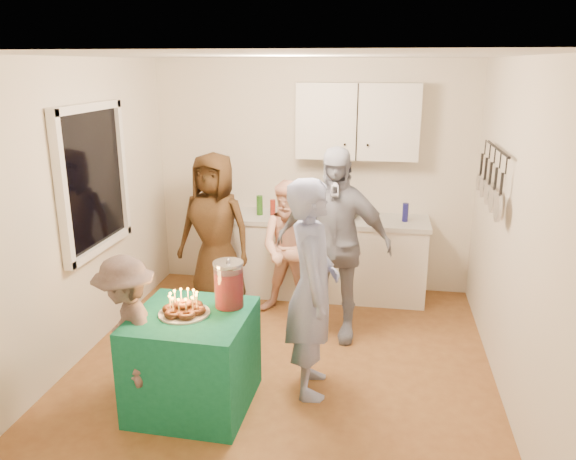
% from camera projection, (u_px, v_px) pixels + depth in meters
% --- Properties ---
extents(floor, '(4.00, 4.00, 0.00)m').
position_uv_depth(floor, '(281.00, 368.00, 4.88)').
color(floor, brown).
rests_on(floor, ground).
extents(ceiling, '(4.00, 4.00, 0.00)m').
position_uv_depth(ceiling, '(280.00, 55.00, 4.14)').
color(ceiling, white).
rests_on(ceiling, floor).
extents(back_wall, '(3.60, 3.60, 0.00)m').
position_uv_depth(back_wall, '(312.00, 177.00, 6.40)').
color(back_wall, silver).
rests_on(back_wall, floor).
extents(left_wall, '(4.00, 4.00, 0.00)m').
position_uv_depth(left_wall, '(74.00, 215.00, 4.80)').
color(left_wall, silver).
rests_on(left_wall, floor).
extents(right_wall, '(4.00, 4.00, 0.00)m').
position_uv_depth(right_wall, '(516.00, 236.00, 4.22)').
color(right_wall, silver).
rests_on(right_wall, floor).
extents(window_night, '(0.04, 1.00, 1.20)m').
position_uv_depth(window_night, '(92.00, 179.00, 5.01)').
color(window_night, black).
rests_on(window_night, left_wall).
extents(counter, '(2.20, 0.58, 0.86)m').
position_uv_depth(counter, '(326.00, 258.00, 6.33)').
color(counter, white).
rests_on(counter, floor).
extents(countertop, '(2.24, 0.62, 0.05)m').
position_uv_depth(countertop, '(326.00, 220.00, 6.20)').
color(countertop, beige).
rests_on(countertop, counter).
extents(upper_cabinet, '(1.30, 0.30, 0.80)m').
position_uv_depth(upper_cabinet, '(358.00, 121.00, 5.99)').
color(upper_cabinet, white).
rests_on(upper_cabinet, back_wall).
extents(pot_rack, '(0.12, 1.00, 0.60)m').
position_uv_depth(pot_rack, '(492.00, 178.00, 4.81)').
color(pot_rack, black).
rests_on(pot_rack, right_wall).
extents(microwave, '(0.57, 0.45, 0.28)m').
position_uv_depth(microwave, '(332.00, 205.00, 6.15)').
color(microwave, white).
rests_on(microwave, countertop).
extents(party_table, '(0.87, 0.87, 0.76)m').
position_uv_depth(party_table, '(193.00, 360.00, 4.26)').
color(party_table, '#0E5F41').
rests_on(party_table, floor).
extents(donut_cake, '(0.38, 0.38, 0.18)m').
position_uv_depth(donut_cake, '(184.00, 303.00, 4.13)').
color(donut_cake, '#381C0C').
rests_on(donut_cake, party_table).
extents(punch_jar, '(0.22, 0.22, 0.34)m').
position_uv_depth(punch_jar, '(229.00, 286.00, 4.24)').
color(punch_jar, red).
rests_on(punch_jar, party_table).
extents(man_birthday, '(0.51, 0.69, 1.74)m').
position_uv_depth(man_birthday, '(312.00, 288.00, 4.34)').
color(man_birthday, '#8D9ACE').
rests_on(man_birthday, floor).
extents(woman_back_left, '(0.89, 0.66, 1.67)m').
position_uv_depth(woman_back_left, '(215.00, 231.00, 5.97)').
color(woman_back_left, brown).
rests_on(woman_back_left, floor).
extents(woman_back_center, '(0.72, 0.57, 1.42)m').
position_uv_depth(woman_back_center, '(292.00, 249.00, 5.76)').
color(woman_back_center, '#FB9A83').
rests_on(woman_back_center, floor).
extents(woman_back_right, '(1.10, 0.49, 1.85)m').
position_uv_depth(woman_back_right, '(333.00, 245.00, 5.22)').
color(woman_back_right, '#111839').
rests_on(woman_back_right, floor).
extents(child_near_left, '(0.84, 0.90, 1.22)m').
position_uv_depth(child_near_left, '(128.00, 335.00, 4.16)').
color(child_near_left, '#4E3F3E').
rests_on(child_near_left, floor).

